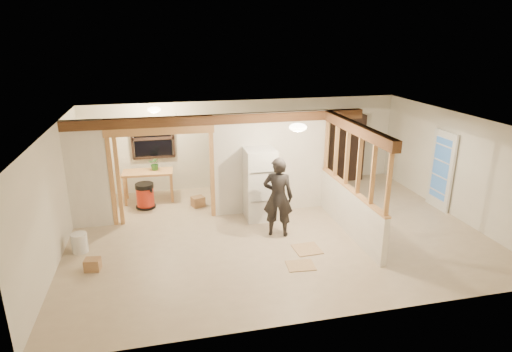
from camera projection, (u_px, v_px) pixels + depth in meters
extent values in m
cube|color=#C4AE92|center=(275.00, 231.00, 9.72)|extent=(9.00, 6.50, 0.01)
cube|color=white|center=(277.00, 122.00, 8.93)|extent=(9.00, 6.50, 0.01)
cube|color=white|center=(246.00, 143.00, 12.33)|extent=(9.00, 0.01, 2.50)
cube|color=white|center=(334.00, 248.00, 6.32)|extent=(9.00, 0.01, 2.50)
cube|color=white|center=(55.00, 195.00, 8.37)|extent=(0.01, 6.50, 2.50)
cube|color=white|center=(456.00, 165.00, 10.28)|extent=(0.01, 6.50, 2.50)
cube|color=silver|center=(88.00, 175.00, 9.57)|extent=(0.90, 0.12, 2.50)
cube|color=silver|center=(271.00, 163.00, 10.48)|extent=(2.80, 0.12, 2.50)
cube|color=tan|center=(163.00, 176.00, 9.97)|extent=(2.46, 0.14, 2.20)
cube|color=brown|center=(221.00, 119.00, 9.86)|extent=(7.00, 0.18, 0.22)
cube|color=brown|center=(356.00, 128.00, 8.94)|extent=(0.18, 3.30, 0.22)
cube|color=silver|center=(349.00, 211.00, 9.53)|extent=(0.12, 3.20, 1.00)
cube|color=tan|center=(353.00, 161.00, 9.16)|extent=(0.14, 3.20, 1.32)
cube|color=black|center=(153.00, 139.00, 11.61)|extent=(1.12, 0.10, 1.10)
cube|color=white|center=(441.00, 170.00, 10.71)|extent=(0.12, 0.86, 2.00)
ellipsoid|color=#FFEABF|center=(298.00, 127.00, 8.54)|extent=(0.36, 0.36, 0.16)
ellipsoid|color=#FFEABF|center=(154.00, 110.00, 10.53)|extent=(0.32, 0.32, 0.14)
ellipsoid|color=#FFD88C|center=(177.00, 126.00, 10.09)|extent=(0.07, 0.07, 0.07)
cube|color=white|center=(260.00, 184.00, 10.15)|extent=(0.71, 0.69, 1.72)
imported|color=#282424|center=(278.00, 197.00, 9.26)|extent=(0.76, 0.63, 1.79)
cube|color=tan|center=(149.00, 186.00, 11.38)|extent=(1.33, 0.71, 0.82)
imported|color=#266D2D|center=(155.00, 164.00, 11.31)|extent=(0.38, 0.35, 0.35)
cylinder|color=#B02816|center=(145.00, 196.00, 10.91)|extent=(0.67, 0.67, 0.66)
cube|color=black|center=(347.00, 148.00, 12.84)|extent=(1.00, 0.33, 2.00)
cylinder|color=white|center=(80.00, 243.00, 8.72)|extent=(0.34, 0.34, 0.40)
cube|color=#A5784F|center=(198.00, 202.00, 11.06)|extent=(0.38, 0.35, 0.26)
cube|color=#A5784F|center=(100.00, 208.00, 10.59)|extent=(0.37, 0.37, 0.31)
cube|color=#A5784F|center=(93.00, 264.00, 8.07)|extent=(0.31, 0.27, 0.23)
cube|color=tan|center=(307.00, 249.00, 8.87)|extent=(0.56, 0.56, 0.02)
cube|color=tan|center=(301.00, 265.00, 8.24)|extent=(0.56, 0.46, 0.02)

